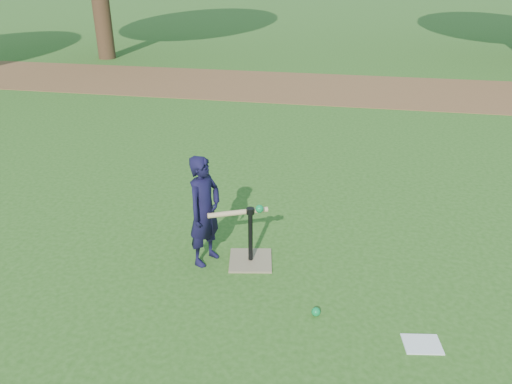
# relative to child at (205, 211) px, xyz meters

# --- Properties ---
(ground) EXTENTS (80.00, 80.00, 0.00)m
(ground) POSITION_rel_child_xyz_m (0.09, -0.02, -0.57)
(ground) COLOR #285116
(ground) RESTS_ON ground
(dirt_strip) EXTENTS (24.00, 3.00, 0.01)m
(dirt_strip) POSITION_rel_child_xyz_m (0.09, 7.48, -0.57)
(dirt_strip) COLOR brown
(dirt_strip) RESTS_ON ground
(child) EXTENTS (0.41, 0.49, 1.15)m
(child) POSITION_rel_child_xyz_m (0.00, 0.00, 0.00)
(child) COLOR black
(child) RESTS_ON ground
(wiffle_ball_ground) EXTENTS (0.08, 0.08, 0.08)m
(wiffle_ball_ground) POSITION_rel_child_xyz_m (1.17, -0.67, -0.53)
(wiffle_ball_ground) COLOR #0B8039
(wiffle_ball_ground) RESTS_ON ground
(clipboard) EXTENTS (0.33, 0.27, 0.01)m
(clipboard) POSITION_rel_child_xyz_m (2.05, -0.87, -0.57)
(clipboard) COLOR white
(clipboard) RESTS_ON ground
(batting_tee) EXTENTS (0.50, 0.50, 0.61)m
(batting_tee) POSITION_rel_child_xyz_m (0.45, 0.06, -0.46)
(batting_tee) COLOR #8B7658
(batting_tee) RESTS_ON ground
(swing_action) EXTENTS (0.62, 0.29, 0.12)m
(swing_action) POSITION_rel_child_xyz_m (0.34, 0.04, 0.00)
(swing_action) COLOR tan
(swing_action) RESTS_ON ground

